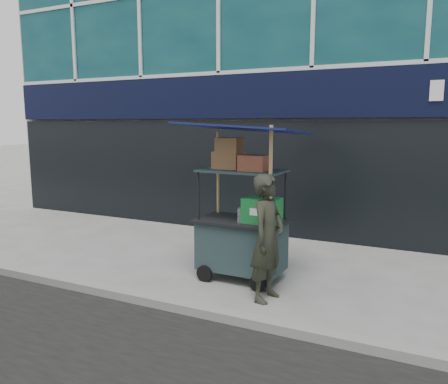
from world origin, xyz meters
The scene contains 4 objects.
ground centered at (0.00, 0.00, 0.00)m, with size 80.00×80.00×0.00m, color slate.
curb centered at (0.00, -0.20, 0.06)m, with size 80.00×0.18×0.12m, color gray.
vendor_cart centered at (-0.29, 1.22, 0.83)m, with size 1.79×1.29×2.37m.
vendor_man centered at (0.32, 0.64, 0.85)m, with size 0.62×0.41×1.69m, color #25281D.
Camera 1 is at (2.22, -4.65, 2.34)m, focal length 35.00 mm.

